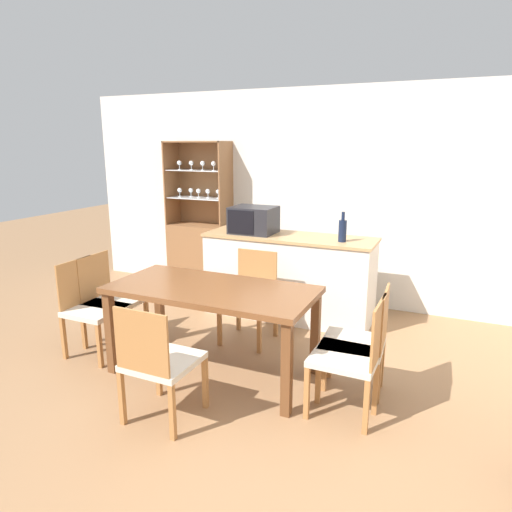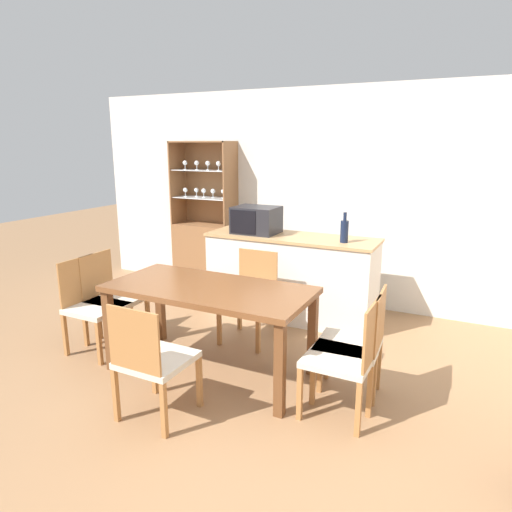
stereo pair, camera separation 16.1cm
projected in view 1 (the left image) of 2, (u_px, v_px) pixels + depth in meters
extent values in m
plane|color=#936B47|center=(234.00, 407.00, 3.40)|extent=(18.00, 18.00, 0.00)
cube|color=silver|center=(332.00, 198.00, 5.42)|extent=(6.80, 0.06, 2.55)
cube|color=silver|center=(289.00, 278.00, 5.09)|extent=(1.85, 0.58, 0.90)
cube|color=tan|center=(289.00, 237.00, 4.98)|extent=(1.88, 0.61, 0.03)
cube|color=brown|center=(200.00, 257.00, 6.11)|extent=(0.83, 0.37, 0.87)
cube|color=brown|center=(205.00, 183.00, 6.04)|extent=(0.83, 0.02, 1.07)
cube|color=brown|center=(172.00, 183.00, 6.04)|extent=(0.02, 0.37, 1.07)
cube|color=brown|center=(226.00, 185.00, 5.72)|extent=(0.02, 0.37, 1.07)
cube|color=brown|center=(197.00, 142.00, 5.75)|extent=(0.83, 0.37, 0.02)
cube|color=white|center=(199.00, 198.00, 5.92)|extent=(0.78, 0.33, 0.01)
cube|color=white|center=(198.00, 170.00, 5.84)|extent=(0.78, 0.33, 0.01)
cylinder|color=white|center=(180.00, 196.00, 6.01)|extent=(0.04, 0.04, 0.01)
cylinder|color=white|center=(180.00, 194.00, 6.00)|extent=(0.01, 0.01, 0.06)
sphere|color=white|center=(180.00, 190.00, 5.99)|extent=(0.06, 0.06, 0.06)
cylinder|color=white|center=(180.00, 169.00, 5.91)|extent=(0.04, 0.04, 0.01)
cylinder|color=white|center=(179.00, 167.00, 5.90)|extent=(0.01, 0.01, 0.06)
sphere|color=white|center=(179.00, 163.00, 5.89)|extent=(0.06, 0.06, 0.06)
cylinder|color=white|center=(191.00, 197.00, 6.00)|extent=(0.04, 0.04, 0.01)
cylinder|color=white|center=(191.00, 194.00, 6.00)|extent=(0.01, 0.01, 0.06)
sphere|color=white|center=(191.00, 190.00, 5.98)|extent=(0.06, 0.06, 0.06)
cylinder|color=white|center=(191.00, 170.00, 5.85)|extent=(0.04, 0.04, 0.01)
cylinder|color=white|center=(191.00, 167.00, 5.85)|extent=(0.01, 0.01, 0.06)
sphere|color=white|center=(191.00, 163.00, 5.83)|extent=(0.06, 0.06, 0.06)
cylinder|color=white|center=(199.00, 197.00, 5.92)|extent=(0.04, 0.04, 0.01)
cylinder|color=white|center=(198.00, 195.00, 5.91)|extent=(0.01, 0.01, 0.06)
sphere|color=white|center=(198.00, 191.00, 5.90)|extent=(0.06, 0.06, 0.06)
cylinder|color=white|center=(203.00, 170.00, 5.78)|extent=(0.04, 0.04, 0.01)
cylinder|color=white|center=(203.00, 167.00, 5.78)|extent=(0.01, 0.01, 0.06)
sphere|color=white|center=(203.00, 163.00, 5.76)|extent=(0.06, 0.06, 0.06)
cylinder|color=white|center=(208.00, 198.00, 5.87)|extent=(0.04, 0.04, 0.01)
cylinder|color=white|center=(208.00, 195.00, 5.86)|extent=(0.01, 0.01, 0.06)
sphere|color=white|center=(208.00, 191.00, 5.85)|extent=(0.06, 0.06, 0.06)
cylinder|color=white|center=(214.00, 170.00, 5.70)|extent=(0.04, 0.04, 0.01)
cylinder|color=white|center=(214.00, 168.00, 5.69)|extent=(0.01, 0.01, 0.06)
sphere|color=white|center=(214.00, 164.00, 5.68)|extent=(0.06, 0.06, 0.06)
cylinder|color=white|center=(218.00, 198.00, 5.85)|extent=(0.04, 0.04, 0.01)
cylinder|color=white|center=(218.00, 196.00, 5.84)|extent=(0.01, 0.01, 0.06)
sphere|color=white|center=(218.00, 192.00, 5.83)|extent=(0.06, 0.06, 0.06)
cube|color=brown|center=(212.00, 290.00, 3.75)|extent=(1.70, 0.81, 0.05)
cube|color=brown|center=(111.00, 333.00, 3.84)|extent=(0.07, 0.07, 0.72)
cube|color=brown|center=(287.00, 370.00, 3.22)|extent=(0.07, 0.07, 0.72)
cube|color=brown|center=(159.00, 307.00, 4.46)|extent=(0.07, 0.07, 0.72)
cube|color=brown|center=(315.00, 333.00, 3.83)|extent=(0.07, 0.07, 0.72)
cube|color=beige|center=(352.00, 344.00, 3.47)|extent=(0.48, 0.48, 0.05)
cube|color=#A8703D|center=(384.00, 319.00, 3.34)|extent=(0.04, 0.42, 0.43)
cube|color=#A8703D|center=(318.00, 378.00, 3.41)|extent=(0.04, 0.04, 0.40)
cube|color=#A8703D|center=(330.00, 355.00, 3.79)|extent=(0.04, 0.04, 0.40)
cube|color=#A8703D|center=(375.00, 389.00, 3.27)|extent=(0.04, 0.04, 0.40)
cube|color=#A8703D|center=(382.00, 363.00, 3.65)|extent=(0.04, 0.04, 0.40)
cube|color=beige|center=(163.00, 361.00, 3.20)|extent=(0.46, 0.46, 0.05)
cube|color=#A8703D|center=(141.00, 342.00, 2.95)|extent=(0.42, 0.02, 0.43)
cube|color=#A8703D|center=(159.00, 371.00, 3.52)|extent=(0.04, 0.04, 0.40)
cube|color=#A8703D|center=(205.00, 383.00, 3.35)|extent=(0.04, 0.04, 0.40)
cube|color=#A8703D|center=(122.00, 398.00, 3.15)|extent=(0.04, 0.04, 0.40)
cube|color=#A8703D|center=(172.00, 412.00, 2.98)|extent=(0.04, 0.04, 0.40)
cube|color=beige|center=(248.00, 300.00, 4.45)|extent=(0.46, 0.46, 0.05)
cube|color=#A8703D|center=(257.00, 271.00, 4.58)|extent=(0.42, 0.02, 0.43)
cube|color=#A8703D|center=(259.00, 333.00, 4.23)|extent=(0.04, 0.04, 0.40)
cube|color=#A8703D|center=(220.00, 326.00, 4.40)|extent=(0.04, 0.04, 0.40)
cube|color=#A8703D|center=(276.00, 317.00, 4.60)|extent=(0.04, 0.04, 0.40)
cube|color=#A8703D|center=(239.00, 311.00, 4.77)|extent=(0.04, 0.04, 0.40)
cube|color=beige|center=(345.00, 357.00, 3.26)|extent=(0.47, 0.47, 0.05)
cube|color=#A8703D|center=(378.00, 332.00, 3.11)|extent=(0.03, 0.42, 0.43)
cube|color=#A8703D|center=(307.00, 393.00, 3.22)|extent=(0.04, 0.04, 0.40)
cube|color=#A8703D|center=(324.00, 367.00, 3.58)|extent=(0.04, 0.04, 0.40)
cube|color=#A8703D|center=(366.00, 407.00, 3.04)|extent=(0.04, 0.04, 0.40)
cube|color=#A8703D|center=(378.00, 378.00, 3.41)|extent=(0.04, 0.04, 0.40)
cube|color=beige|center=(114.00, 302.00, 4.38)|extent=(0.47, 0.47, 0.05)
cube|color=#A8703D|center=(94.00, 276.00, 4.41)|extent=(0.03, 0.42, 0.43)
cube|color=#A8703D|center=(147.00, 320.00, 4.55)|extent=(0.04, 0.04, 0.40)
cube|color=#A8703D|center=(120.00, 335.00, 4.17)|extent=(0.04, 0.04, 0.40)
cube|color=#A8703D|center=(113.00, 314.00, 4.70)|extent=(0.04, 0.04, 0.40)
cube|color=#A8703D|center=(84.00, 329.00, 4.33)|extent=(0.04, 0.04, 0.40)
cube|color=beige|center=(96.00, 310.00, 4.17)|extent=(0.46, 0.46, 0.05)
cube|color=#A8703D|center=(76.00, 283.00, 4.20)|extent=(0.02, 0.42, 0.43)
cube|color=#A8703D|center=(131.00, 329.00, 4.32)|extent=(0.04, 0.04, 0.40)
cube|color=#A8703D|center=(100.00, 346.00, 3.95)|extent=(0.04, 0.04, 0.40)
cube|color=#A8703D|center=(97.00, 322.00, 4.49)|extent=(0.04, 0.04, 0.40)
cube|color=#A8703D|center=(64.00, 338.00, 4.12)|extent=(0.04, 0.04, 0.40)
cube|color=#232328|center=(254.00, 220.00, 5.09)|extent=(0.48, 0.39, 0.30)
cube|color=black|center=(240.00, 222.00, 4.94)|extent=(0.31, 0.01, 0.26)
cylinder|color=#141E38|center=(342.00, 231.00, 4.64)|extent=(0.08, 0.08, 0.22)
cylinder|color=#141E38|center=(343.00, 216.00, 4.60)|extent=(0.03, 0.03, 0.09)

